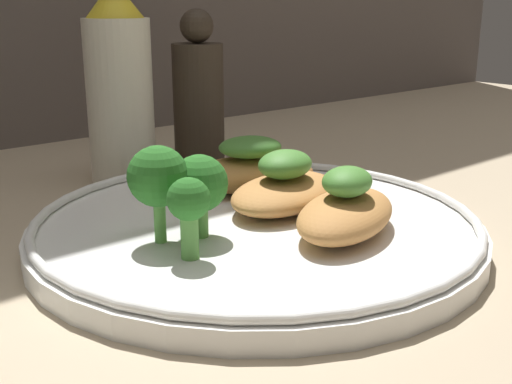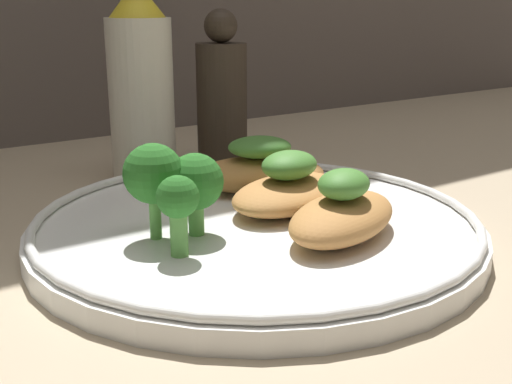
{
  "view_description": "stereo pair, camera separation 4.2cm",
  "coord_description": "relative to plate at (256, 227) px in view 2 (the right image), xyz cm",
  "views": [
    {
      "loc": [
        -26.13,
        -30.65,
        15.5
      ],
      "look_at": [
        0.0,
        0.0,
        3.4
      ],
      "focal_mm": 45.0,
      "sensor_mm": 36.0,
      "label": 1
    },
    {
      "loc": [
        -22.8,
        -33.21,
        15.5
      ],
      "look_at": [
        0.0,
        0.0,
        3.4
      ],
      "focal_mm": 45.0,
      "sensor_mm": 36.0,
      "label": 2
    }
  ],
  "objects": [
    {
      "name": "ground_plane",
      "position": [
        0.0,
        0.0,
        -1.49
      ],
      "size": [
        180.0,
        180.0,
        1.0
      ],
      "primitive_type": "cube",
      "color": "tan"
    },
    {
      "name": "grilled_meat_middle",
      "position": [
        3.36,
        0.83,
        1.88
      ],
      "size": [
        11.39,
        8.91,
        4.14
      ],
      "color": "#BC7F42",
      "rests_on": "plate"
    },
    {
      "name": "pepper_grinder",
      "position": [
        9.33,
        19.39,
        5.57
      ],
      "size": [
        4.84,
        4.84,
        14.76
      ],
      "color": "#382D23",
      "rests_on": "ground_plane"
    },
    {
      "name": "grilled_meat_back",
      "position": [
        4.16,
        5.56,
        2.09
      ],
      "size": [
        11.43,
        9.45,
        4.26
      ],
      "color": "#BC7F42",
      "rests_on": "plate"
    },
    {
      "name": "broccoli_bunch",
      "position": [
        -5.97,
        -0.11,
        4.03
      ],
      "size": [
        5.99,
        6.33,
        5.97
      ],
      "color": "#569942",
      "rests_on": "plate"
    },
    {
      "name": "grilled_meat_front",
      "position": [
        2.7,
        -5.47,
        1.95
      ],
      "size": [
        11.14,
        8.79,
        4.3
      ],
      "color": "#BC7F42",
      "rests_on": "plate"
    },
    {
      "name": "sauce_bottle",
      "position": [
        1.0,
        19.39,
        7.21
      ],
      "size": [
        5.73,
        5.73,
        17.14
      ],
      "color": "silver",
      "rests_on": "ground_plane"
    },
    {
      "name": "plate",
      "position": [
        0.0,
        0.0,
        0.0
      ],
      "size": [
        29.82,
        29.82,
        2.0
      ],
      "color": "white",
      "rests_on": "ground_plane"
    }
  ]
}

